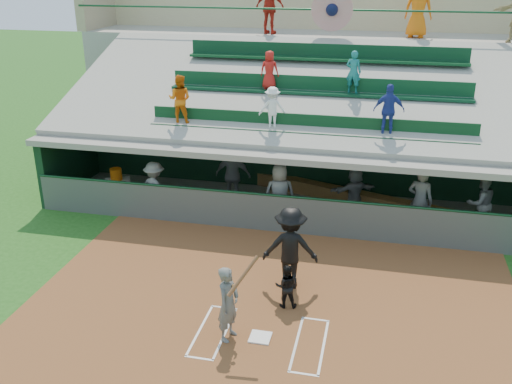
% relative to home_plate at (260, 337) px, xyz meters
% --- Properties ---
extents(ground, '(100.00, 100.00, 0.00)m').
position_rel_home_plate_xyz_m(ground, '(0.00, 0.00, -0.04)').
color(ground, '#1D4F16').
rests_on(ground, ground).
extents(dirt_slab, '(11.00, 9.00, 0.02)m').
position_rel_home_plate_xyz_m(dirt_slab, '(0.00, 0.50, -0.03)').
color(dirt_slab, brown).
rests_on(dirt_slab, ground).
extents(home_plate, '(0.43, 0.43, 0.03)m').
position_rel_home_plate_xyz_m(home_plate, '(0.00, 0.00, 0.00)').
color(home_plate, white).
rests_on(home_plate, dirt_slab).
extents(batters_box_chalk, '(2.65, 1.85, 0.01)m').
position_rel_home_plate_xyz_m(batters_box_chalk, '(0.00, 0.00, -0.01)').
color(batters_box_chalk, silver).
rests_on(batters_box_chalk, dirt_slab).
extents(dugout_floor, '(16.00, 3.50, 0.04)m').
position_rel_home_plate_xyz_m(dugout_floor, '(0.00, 6.75, -0.02)').
color(dugout_floor, gray).
rests_on(dugout_floor, ground).
extents(concourse_slab, '(20.00, 3.00, 4.60)m').
position_rel_home_plate_xyz_m(concourse_slab, '(0.00, 13.50, 2.26)').
color(concourse_slab, gray).
rests_on(concourse_slab, ground).
extents(grandstand, '(20.40, 10.40, 7.80)m').
position_rel_home_plate_xyz_m(grandstand, '(-0.01, 10.51, 2.23)').
color(grandstand, '#4F544E').
rests_on(grandstand, ground).
extents(batter_at_plate, '(0.89, 0.76, 1.95)m').
position_rel_home_plate_xyz_m(batter_at_plate, '(-0.63, -0.12, 0.81)').
color(batter_at_plate, '#51534F').
rests_on(batter_at_plate, dirt_slab).
extents(catcher, '(0.56, 0.47, 1.03)m').
position_rel_home_plate_xyz_m(catcher, '(0.31, 1.28, 0.50)').
color(catcher, black).
rests_on(catcher, dirt_slab).
extents(home_umpire, '(1.38, 0.90, 2.01)m').
position_rel_home_plate_xyz_m(home_umpire, '(0.24, 2.17, 0.99)').
color(home_umpire, black).
rests_on(home_umpire, dirt_slab).
extents(dugout_bench, '(13.68, 5.02, 0.43)m').
position_rel_home_plate_xyz_m(dugout_bench, '(-0.29, 8.04, 0.22)').
color(dugout_bench, olive).
rests_on(dugout_bench, dugout_floor).
extents(white_table, '(0.96, 0.87, 0.69)m').
position_rel_home_plate_xyz_m(white_table, '(-6.01, 6.09, 0.35)').
color(white_table, silver).
rests_on(white_table, dugout_floor).
extents(water_cooler, '(0.37, 0.37, 0.37)m').
position_rel_home_plate_xyz_m(water_cooler, '(-6.06, 6.13, 0.88)').
color(water_cooler, orange).
rests_on(water_cooler, white_table).
extents(dugout_player_a, '(1.24, 1.01, 1.68)m').
position_rel_home_plate_xyz_m(dugout_player_a, '(-4.40, 5.30, 0.85)').
color(dugout_player_a, '#5D5F5A').
rests_on(dugout_player_a, dugout_floor).
extents(dugout_player_b, '(1.14, 0.50, 1.93)m').
position_rel_home_plate_xyz_m(dugout_player_b, '(-2.33, 6.63, 0.97)').
color(dugout_player_b, '#5A5C57').
rests_on(dugout_player_b, dugout_floor).
extents(dugout_player_c, '(1.03, 0.82, 1.83)m').
position_rel_home_plate_xyz_m(dugout_player_c, '(-0.64, 5.53, 0.92)').
color(dugout_player_c, '#5D5F5A').
rests_on(dugout_player_c, dugout_floor).
extents(dugout_player_d, '(1.48, 1.07, 1.54)m').
position_rel_home_plate_xyz_m(dugout_player_d, '(1.45, 6.54, 0.78)').
color(dugout_player_d, '#5A5C57').
rests_on(dugout_player_d, dugout_floor).
extents(dugout_player_e, '(0.81, 0.65, 1.93)m').
position_rel_home_plate_xyz_m(dugout_player_e, '(3.29, 5.77, 0.97)').
color(dugout_player_e, '#51534E').
rests_on(dugout_player_e, dugout_floor).
extents(dugout_player_f, '(1.03, 0.94, 1.73)m').
position_rel_home_plate_xyz_m(dugout_player_f, '(4.97, 6.24, 0.87)').
color(dugout_player_f, '#60645E').
rests_on(dugout_player_f, dugout_floor).
extents(concourse_staff_a, '(1.25, 0.76, 1.98)m').
position_rel_home_plate_xyz_m(concourse_staff_a, '(-2.44, 12.80, 5.56)').
color(concourse_staff_a, red).
rests_on(concourse_staff_a, concourse_slab).
extents(concourse_staff_b, '(1.10, 0.83, 2.02)m').
position_rel_home_plate_xyz_m(concourse_staff_b, '(3.03, 12.90, 5.58)').
color(concourse_staff_b, orange).
rests_on(concourse_staff_b, concourse_slab).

